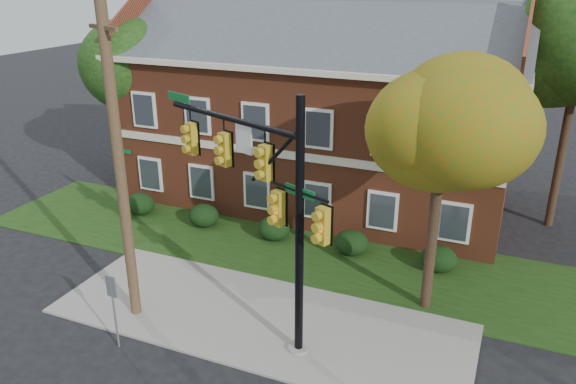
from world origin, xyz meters
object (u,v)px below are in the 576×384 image
at_px(apartment_building, 318,102).
at_px(hedge_left, 204,216).
at_px(hedge_far_right, 439,259).
at_px(tree_far_rear, 389,9).
at_px(traffic_signal, 264,190).
at_px(tree_near_right, 451,121).
at_px(hedge_right, 352,243).
at_px(utility_pole, 120,170).
at_px(hedge_far_left, 140,204).
at_px(hedge_center, 274,228).
at_px(tree_left_rear, 135,58).
at_px(sign_post, 113,300).

relative_size(apartment_building, hedge_left, 13.43).
height_order(hedge_far_right, tree_far_rear, tree_far_rear).
xyz_separation_m(apartment_building, traffic_signal, (2.55, -11.47, -0.05)).
relative_size(hedge_far_right, tree_near_right, 0.16).
height_order(hedge_right, tree_near_right, tree_near_right).
xyz_separation_m(hedge_left, tree_far_rear, (4.84, 13.09, 8.32)).
height_order(hedge_right, utility_pole, utility_pole).
xyz_separation_m(hedge_far_left, tree_far_rear, (8.34, 13.09, 8.32)).
distance_m(hedge_center, tree_far_rear, 15.57).
bearing_deg(apartment_building, utility_pole, -99.18).
bearing_deg(hedge_center, apartment_building, 90.00).
distance_m(hedge_far_left, utility_pole, 9.79).
height_order(hedge_right, tree_left_rear, tree_left_rear).
bearing_deg(hedge_left, hedge_center, 0.00).
distance_m(hedge_left, hedge_right, 7.00).
height_order(hedge_left, sign_post, sign_post).
bearing_deg(hedge_far_right, hedge_center, 180.00).
relative_size(hedge_left, traffic_signal, 0.18).
distance_m(hedge_far_right, tree_far_rear, 16.51).
height_order(traffic_signal, sign_post, traffic_signal).
distance_m(hedge_far_right, traffic_signal, 8.83).
xyz_separation_m(hedge_center, tree_near_right, (7.22, -2.83, 6.14)).
height_order(hedge_far_left, hedge_center, same).
distance_m(apartment_building, utility_pole, 12.41).
relative_size(hedge_far_left, traffic_signal, 0.18).
bearing_deg(hedge_center, traffic_signal, -67.69).
distance_m(tree_left_rear, traffic_signal, 16.16).
distance_m(tree_near_right, tree_left_rear, 18.33).
bearing_deg(tree_far_rear, traffic_signal, -86.41).
distance_m(hedge_left, hedge_center, 3.50).
xyz_separation_m(hedge_far_right, tree_far_rear, (-5.66, 13.09, 8.32)).
xyz_separation_m(hedge_left, hedge_right, (7.00, 0.00, 0.00)).
distance_m(hedge_left, sign_post, 9.04).
bearing_deg(traffic_signal, utility_pole, -148.51).
height_order(tree_near_right, tree_far_rear, tree_far_rear).
relative_size(hedge_far_right, utility_pole, 0.14).
height_order(hedge_far_left, tree_left_rear, tree_left_rear).
xyz_separation_m(tree_far_rear, utility_pole, (-3.32, -20.09, -3.66)).
distance_m(apartment_building, hedge_far_left, 9.82).
bearing_deg(hedge_far_right, hedge_left, 180.00).
bearing_deg(hedge_right, sign_post, -119.18).
height_order(hedge_center, utility_pole, utility_pole).
bearing_deg(hedge_left, sign_post, -76.17).
bearing_deg(tree_far_rear, hedge_right, -80.64).
xyz_separation_m(hedge_center, hedge_right, (3.50, 0.00, 0.00)).
bearing_deg(tree_left_rear, hedge_right, -17.37).
relative_size(apartment_building, hedge_far_left, 13.43).
relative_size(hedge_far_right, tree_left_rear, 0.16).
distance_m(hedge_right, utility_pole, 10.03).
bearing_deg(hedge_far_right, tree_near_right, -85.48).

